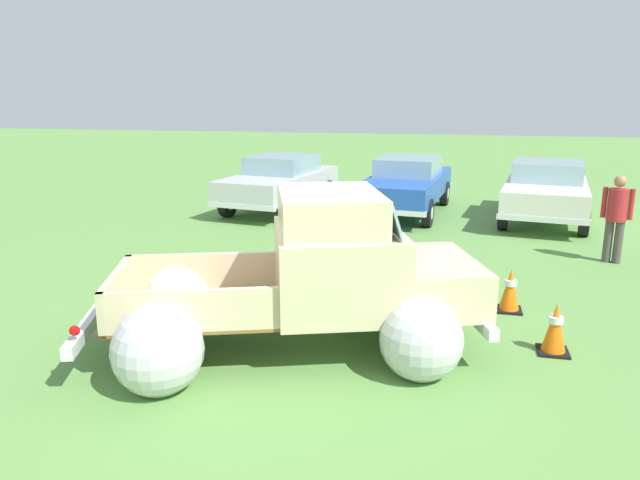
{
  "coord_description": "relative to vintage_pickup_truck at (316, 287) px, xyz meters",
  "views": [
    {
      "loc": [
        1.92,
        -6.45,
        3.02
      ],
      "look_at": [
        0.0,
        1.96,
        0.88
      ],
      "focal_mm": 33.21,
      "sensor_mm": 36.0,
      "label": 1
    }
  ],
  "objects": [
    {
      "name": "show_car_1",
      "position": [
        0.37,
        8.7,
        0.03
      ],
      "size": [
        2.25,
        4.79,
        1.43
      ],
      "rotation": [
        0.0,
        0.0,
        -1.68
      ],
      "color": "black",
      "rests_on": "ground"
    },
    {
      "name": "show_car_2",
      "position": [
        3.73,
        8.47,
        0.03
      ],
      "size": [
        2.49,
        4.58,
        1.43
      ],
      "rotation": [
        0.0,
        0.0,
        -1.72
      ],
      "color": "black",
      "rests_on": "ground"
    },
    {
      "name": "spectator_0",
      "position": [
        4.45,
        4.83,
        0.15
      ],
      "size": [
        0.53,
        0.43,
        1.61
      ],
      "rotation": [
        0.0,
        0.0,
        4.4
      ],
      "color": "#4C4742",
      "rests_on": "ground"
    },
    {
      "name": "lane_cone_1",
      "position": [
        2.41,
        1.8,
        -0.45
      ],
      "size": [
        0.36,
        0.36,
        0.63
      ],
      "color": "black",
      "rests_on": "ground"
    },
    {
      "name": "ground_plane",
      "position": [
        -0.37,
        -0.13,
        -0.76
      ],
      "size": [
        80.0,
        80.0,
        0.0
      ],
      "primitive_type": "plane",
      "color": "#609347"
    },
    {
      "name": "vintage_pickup_truck",
      "position": [
        0.0,
        0.0,
        0.0
      ],
      "size": [
        4.99,
        3.83,
        1.96
      ],
      "rotation": [
        0.0,
        0.0,
        0.33
      ],
      "color": "black",
      "rests_on": "ground"
    },
    {
      "name": "show_car_0",
      "position": [
        -2.95,
        8.39,
        0.02
      ],
      "size": [
        2.45,
        4.48,
        1.43
      ],
      "rotation": [
        0.0,
        0.0,
        -1.73
      ],
      "color": "black",
      "rests_on": "ground"
    },
    {
      "name": "lane_cone_0",
      "position": [
        2.82,
        0.44,
        -0.45
      ],
      "size": [
        0.36,
        0.36,
        0.63
      ],
      "color": "black",
      "rests_on": "ground"
    }
  ]
}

